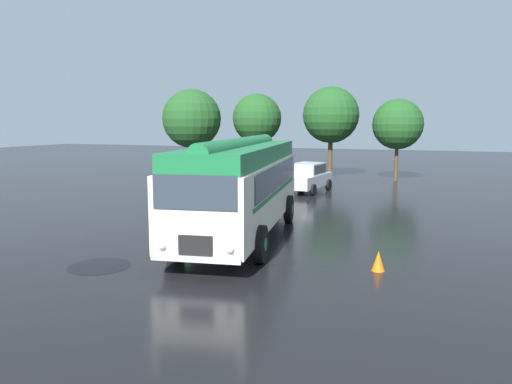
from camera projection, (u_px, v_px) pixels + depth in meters
ground_plane at (234, 237)px, 17.57m from camera, size 120.00×120.00×0.00m
vintage_bus at (241, 184)px, 17.31m from camera, size 4.07×10.36×3.49m
car_near_left at (258, 176)px, 29.51m from camera, size 2.07×4.26×1.66m
car_mid_left at (307, 177)px, 28.93m from camera, size 2.31×4.36×1.66m
tree_far_left at (190, 119)px, 38.14m from camera, size 4.48×4.48×6.52m
tree_left_of_centre at (258, 118)px, 37.90m from camera, size 3.72×3.72×6.16m
tree_centre at (332, 114)px, 35.83m from camera, size 4.04×4.04×6.56m
tree_right_of_centre at (398, 126)px, 33.95m from camera, size 3.44×3.44×5.60m
traffic_cone at (378, 261)px, 13.51m from camera, size 0.36×0.36×0.55m
puddle_patch at (99, 266)px, 13.97m from camera, size 1.75×1.75×0.01m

